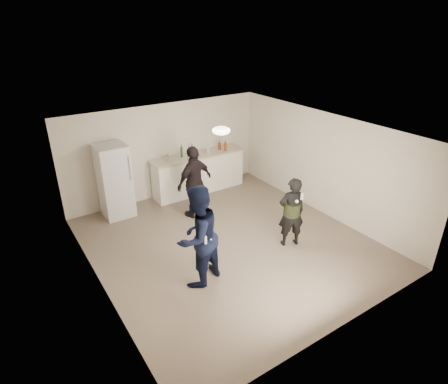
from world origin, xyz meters
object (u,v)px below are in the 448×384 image
woman (292,212)px  spectator (195,182)px  shaker (167,157)px  man (197,237)px  counter (199,174)px  fridge (114,181)px

woman → spectator: bearing=-43.3°
shaker → woman: 3.69m
man → shaker: bearing=-128.0°
counter → man: 3.99m
fridge → man: man is taller
shaker → woman: size_ratio=0.11×
woman → spectator: 2.48m
counter → spectator: spectator is taller
counter → shaker: bearing=176.1°
man → spectator: (1.21, 2.26, -0.07)m
fridge → woman: fridge is taller
man → woman: man is taller
shaker → man: 3.66m
fridge → spectator: (1.58, -1.10, -0.00)m
counter → woman: size_ratio=1.68×
man → woman: 2.27m
man → spectator: bearing=-138.8°
spectator → woman: bearing=100.4°
fridge → woman: (2.64, -3.35, -0.12)m
counter → shaker: size_ratio=15.29×
woman → man: bearing=21.9°
counter → fridge: bearing=-178.3°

